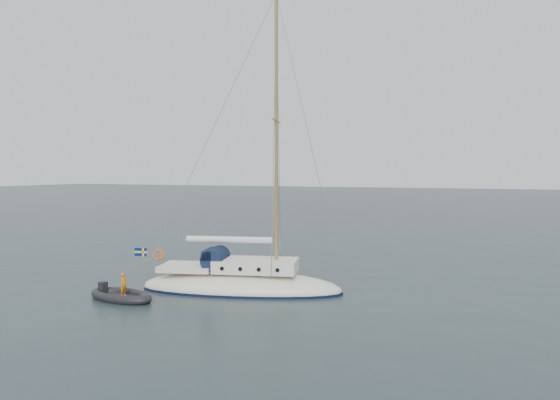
% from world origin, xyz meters
% --- Properties ---
extents(ground, '(300.00, 300.00, 0.00)m').
position_xyz_m(ground, '(0.00, 0.00, 0.00)').
color(ground, black).
rests_on(ground, ground).
extents(sailboat, '(10.04, 3.01, 14.30)m').
position_xyz_m(sailboat, '(-2.52, -0.90, 1.08)').
color(sailboat, beige).
rests_on(sailboat, ground).
extents(dinghy, '(2.74, 1.24, 0.39)m').
position_xyz_m(dinghy, '(-6.85, 2.87, 0.17)').
color(dinghy, '#4A4A4F').
rests_on(dinghy, ground).
extents(rib, '(3.44, 1.56, 1.22)m').
position_xyz_m(rib, '(-6.69, -4.37, 0.20)').
color(rib, black).
rests_on(rib, ground).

